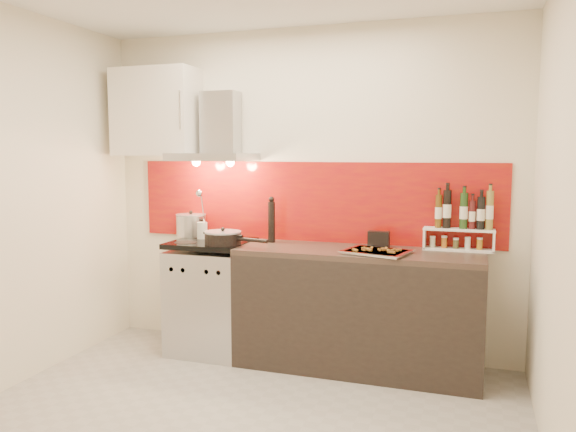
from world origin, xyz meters
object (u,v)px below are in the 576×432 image
(stock_pot, at_px, (191,225))
(saute_pan, at_px, (224,238))
(range_stove, at_px, (212,297))
(pepper_mill, at_px, (272,220))
(baking_tray, at_px, (377,251))
(counter, at_px, (358,309))

(stock_pot, height_order, saute_pan, stock_pot)
(range_stove, bearing_deg, pepper_mill, 16.45)
(range_stove, height_order, baking_tray, baking_tray)
(counter, bearing_deg, pepper_mill, 169.71)
(baking_tray, bearing_deg, stock_pot, 169.72)
(stock_pot, distance_m, baking_tray, 1.66)
(counter, bearing_deg, range_stove, -179.77)
(range_stove, distance_m, baking_tray, 1.44)
(baking_tray, bearing_deg, saute_pan, -179.02)
(range_stove, bearing_deg, saute_pan, -37.07)
(counter, height_order, saute_pan, saute_pan)
(stock_pot, bearing_deg, pepper_mill, -3.85)
(saute_pan, relative_size, pepper_mill, 1.49)
(range_stove, xyz_separation_m, saute_pan, (0.17, -0.13, 0.52))
(range_stove, xyz_separation_m, baking_tray, (1.35, -0.11, 0.47))
(range_stove, relative_size, saute_pan, 1.66)
(pepper_mill, distance_m, baking_tray, 0.93)
(saute_pan, height_order, baking_tray, saute_pan)
(counter, relative_size, pepper_mill, 4.89)
(counter, distance_m, stock_pot, 1.59)
(pepper_mill, bearing_deg, saute_pan, -138.21)
(stock_pot, height_order, baking_tray, stock_pot)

